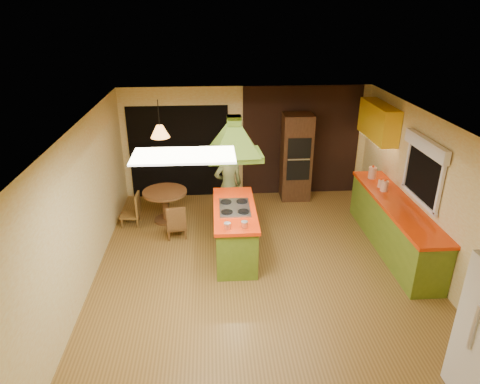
{
  "coord_description": "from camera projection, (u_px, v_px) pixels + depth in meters",
  "views": [
    {
      "loc": [
        -0.77,
        -5.96,
        4.11
      ],
      "look_at": [
        -0.31,
        0.72,
        1.15
      ],
      "focal_mm": 32.0,
      "sensor_mm": 36.0,
      "label": 1
    }
  ],
  "objects": [
    {
      "name": "ground",
      "position": [
        261.0,
        272.0,
        7.15
      ],
      "size": [
        6.5,
        6.5,
        0.0
      ],
      "primitive_type": "plane",
      "color": "olive",
      "rests_on": "ground"
    },
    {
      "name": "room_walls",
      "position": [
        263.0,
        204.0,
        6.64
      ],
      "size": [
        5.5,
        6.5,
        6.5
      ],
      "color": "beige",
      "rests_on": "ground"
    },
    {
      "name": "ceiling_plane",
      "position": [
        265.0,
        126.0,
        6.14
      ],
      "size": [
        6.5,
        6.5,
        0.0
      ],
      "primitive_type": "plane",
      "rotation": [
        3.14,
        0.0,
        0.0
      ],
      "color": "silver",
      "rests_on": "room_walls"
    },
    {
      "name": "brick_panel",
      "position": [
        301.0,
        141.0,
        9.67
      ],
      "size": [
        2.64,
        0.03,
        2.5
      ],
      "primitive_type": "cube",
      "color": "#381E14",
      "rests_on": "ground"
    },
    {
      "name": "nook_opening",
      "position": [
        179.0,
        152.0,
        9.58
      ],
      "size": [
        2.2,
        0.03,
        2.1
      ],
      "primitive_type": "cube",
      "color": "black",
      "rests_on": "ground"
    },
    {
      "name": "right_counter",
      "position": [
        394.0,
        225.0,
        7.67
      ],
      "size": [
        0.62,
        3.05,
        0.92
      ],
      "color": "olive",
      "rests_on": "ground"
    },
    {
      "name": "upper_cabinets",
      "position": [
        378.0,
        122.0,
        8.53
      ],
      "size": [
        0.34,
        1.4,
        0.7
      ],
      "primitive_type": "cube",
      "color": "yellow",
      "rests_on": "room_walls"
    },
    {
      "name": "window_right",
      "position": [
        425.0,
        160.0,
        6.97
      ],
      "size": [
        0.12,
        1.35,
        1.06
      ],
      "color": "black",
      "rests_on": "room_walls"
    },
    {
      "name": "fluor_panel",
      "position": [
        184.0,
        156.0,
        4.98
      ],
      "size": [
        1.2,
        0.6,
        0.03
      ],
      "primitive_type": "cube",
      "color": "white",
      "rests_on": "ceiling_plane"
    },
    {
      "name": "kitchen_island",
      "position": [
        235.0,
        231.0,
        7.5
      ],
      "size": [
        0.73,
        1.8,
        0.91
      ],
      "rotation": [
        0.0,
        0.0,
        -0.01
      ],
      "color": "olive",
      "rests_on": "ground"
    },
    {
      "name": "range_hood",
      "position": [
        234.0,
        131.0,
        6.78
      ],
      "size": [
        0.92,
        0.69,
        0.78
      ],
      "rotation": [
        0.0,
        0.0,
        0.06
      ],
      "color": "#587D1F",
      "rests_on": "ceiling_plane"
    },
    {
      "name": "man",
      "position": [
        228.0,
        185.0,
        8.5
      ],
      "size": [
        0.66,
        0.51,
        1.59
      ],
      "primitive_type": "imported",
      "rotation": [
        0.0,
        0.0,
        3.4
      ],
      "color": "#576032",
      "rests_on": "ground"
    },
    {
      "name": "wall_oven",
      "position": [
        296.0,
        157.0,
        9.51
      ],
      "size": [
        0.66,
        0.61,
        1.95
      ],
      "rotation": [
        0.0,
        0.0,
        -0.02
      ],
      "color": "#4A2C17",
      "rests_on": "ground"
    },
    {
      "name": "dining_table",
      "position": [
        165.0,
        200.0,
        8.64
      ],
      "size": [
        0.89,
        0.89,
        0.67
      ],
      "rotation": [
        0.0,
        0.0,
        -0.21
      ],
      "color": "brown",
      "rests_on": "ground"
    },
    {
      "name": "chair_left",
      "position": [
        130.0,
        209.0,
        8.55
      ],
      "size": [
        0.39,
        0.39,
        0.67
      ],
      "primitive_type": null,
      "rotation": [
        0.0,
        0.0,
        -1.61
      ],
      "color": "brown",
      "rests_on": "ground"
    },
    {
      "name": "chair_near",
      "position": [
        176.0,
        220.0,
        8.11
      ],
      "size": [
        0.42,
        0.42,
        0.68
      ],
      "primitive_type": null,
      "rotation": [
        0.0,
        0.0,
        3.29
      ],
      "color": "brown",
      "rests_on": "ground"
    },
    {
      "name": "pendant_lamp",
      "position": [
        160.0,
        131.0,
        8.06
      ],
      "size": [
        0.4,
        0.4,
        0.23
      ],
      "primitive_type": "cone",
      "rotation": [
        0.0,
        0.0,
        0.12
      ],
      "color": "#FF9E3F",
      "rests_on": "ceiling_plane"
    },
    {
      "name": "canister_large",
      "position": [
        372.0,
        173.0,
        8.48
      ],
      "size": [
        0.17,
        0.17,
        0.23
      ],
      "primitive_type": "cylinder",
      "rotation": [
        0.0,
        0.0,
        -0.07
      ],
      "color": "beige",
      "rests_on": "right_counter"
    },
    {
      "name": "canister_medium",
      "position": [
        384.0,
        186.0,
        7.9
      ],
      "size": [
        0.16,
        0.16,
        0.19
      ],
      "primitive_type": "cylinder",
      "rotation": [
        0.0,
        0.0,
        -0.17
      ],
      "color": "#F2DEC3",
      "rests_on": "right_counter"
    },
    {
      "name": "canister_small",
      "position": [
        381.0,
        184.0,
        8.07
      ],
      "size": [
        0.12,
        0.12,
        0.14
      ],
      "primitive_type": "cylinder",
      "rotation": [
        0.0,
        0.0,
        -0.16
      ],
      "color": "beige",
      "rests_on": "right_counter"
    }
  ]
}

